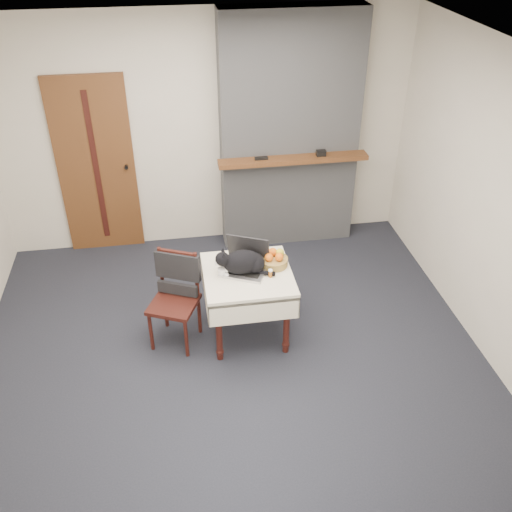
{
  "coord_description": "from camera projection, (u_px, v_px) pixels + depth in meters",
  "views": [
    {
      "loc": [
        -0.4,
        -3.91,
        3.6
      ],
      "look_at": [
        0.25,
        0.12,
        0.9
      ],
      "focal_mm": 40.0,
      "sensor_mm": 36.0,
      "label": 1
    }
  ],
  "objects": [
    {
      "name": "desk_clutter",
      "position": [
        269.0,
        265.0,
        5.13
      ],
      "size": [
        0.12,
        0.07,
        0.01
      ],
      "primitive_type": "cube",
      "rotation": [
        0.0,
        0.0,
        0.42
      ],
      "color": "black",
      "rests_on": "side_table"
    },
    {
      "name": "ground",
      "position": [
        231.0,
        347.0,
        5.25
      ],
      "size": [
        4.5,
        4.5,
        0.0
      ],
      "primitive_type": "plane",
      "color": "black",
      "rests_on": "ground"
    },
    {
      "name": "laptop",
      "position": [
        245.0,
        262.0,
        5.05
      ],
      "size": [
        0.49,
        0.46,
        0.29
      ],
      "rotation": [
        0.0,
        0.0,
        -0.44
      ],
      "color": "#B7B7BC",
      "rests_on": "side_table"
    },
    {
      "name": "side_table",
      "position": [
        248.0,
        283.0,
        5.09
      ],
      "size": [
        0.78,
        0.78,
        0.7
      ],
      "color": "#38130F",
      "rests_on": "ground"
    },
    {
      "name": "fruit_basket",
      "position": [
        274.0,
        259.0,
        5.11
      ],
      "size": [
        0.25,
        0.25,
        0.14
      ],
      "color": "#A98944",
      "rests_on": "side_table"
    },
    {
      "name": "pill_bottle",
      "position": [
        270.0,
        273.0,
        4.96
      ],
      "size": [
        0.04,
        0.04,
        0.08
      ],
      "color": "#954F12",
      "rests_on": "side_table"
    },
    {
      "name": "cream_jar",
      "position": [
        222.0,
        272.0,
        4.97
      ],
      "size": [
        0.07,
        0.07,
        0.08
      ],
      "primitive_type": "cylinder",
      "color": "silver",
      "rests_on": "side_table"
    },
    {
      "name": "room_shell",
      "position": [
        219.0,
        148.0,
        4.66
      ],
      "size": [
        4.52,
        4.01,
        2.61
      ],
      "color": "beige",
      "rests_on": "ground"
    },
    {
      "name": "chimney",
      "position": [
        289.0,
        134.0,
        6.18
      ],
      "size": [
        1.62,
        0.48,
        2.6
      ],
      "color": "gray",
      "rests_on": "ground"
    },
    {
      "name": "door",
      "position": [
        96.0,
        167.0,
        6.17
      ],
      "size": [
        0.82,
        0.1,
        2.0
      ],
      "color": "brown",
      "rests_on": "ground"
    },
    {
      "name": "chair",
      "position": [
        176.0,
        285.0,
        5.09
      ],
      "size": [
        0.53,
        0.52,
        0.89
      ],
      "rotation": [
        0.0,
        0.0,
        -0.42
      ],
      "color": "#38130F",
      "rests_on": "ground"
    },
    {
      "name": "cat",
      "position": [
        244.0,
        262.0,
        4.97
      ],
      "size": [
        0.52,
        0.22,
        0.25
      ],
      "rotation": [
        0.0,
        0.0,
        0.02
      ],
      "color": "black",
      "rests_on": "side_table"
    }
  ]
}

